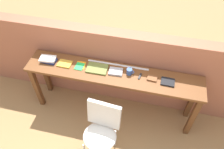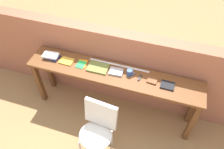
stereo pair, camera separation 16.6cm
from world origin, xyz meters
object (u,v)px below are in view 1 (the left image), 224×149
Objects in this scene: mug at (129,72)px; leather_journal_brown at (152,78)px; magazine_cycling at (65,64)px; chair_white_moulded at (101,129)px; pamphlet_pile_colourful at (80,66)px; multitool_folded at (140,76)px; book_repair_rightmost at (168,82)px; book_open_centre at (97,68)px; book_stack_leftmost at (48,60)px.

mug reaches higher than leather_journal_brown.
leather_journal_brown is at bearing 1.04° from magazine_cycling.
chair_white_moulded is 4.78× the size of pamphlet_pile_colourful.
mug is at bearing 173.14° from multitool_folded.
chair_white_moulded is at bearing -117.90° from multitool_folded.
leather_journal_brown and book_repair_rightmost have the same top height.
book_open_centre is at bearing 108.43° from chair_white_moulded.
pamphlet_pile_colourful is at bearing -179.93° from book_repair_rightmost.
multitool_folded is (0.15, -0.02, -0.04)m from mug.
book_stack_leftmost is 2.21× the size of mug.
book_stack_leftmost is at bearing 144.08° from chair_white_moulded.
multitool_folded is 0.17m from leather_journal_brown.
multitool_folded is 0.85× the size of leather_journal_brown.
book_open_centre is 0.98m from book_repair_rightmost.
chair_white_moulded is 0.85m from mug.
mug is (0.94, 0.02, 0.04)m from magazine_cycling.
mug reaches higher than chair_white_moulded.
book_repair_rightmost is (1.72, -0.02, -0.02)m from book_stack_leftmost.
mug is (0.22, 0.72, 0.40)m from chair_white_moulded.
chair_white_moulded is 0.94m from pamphlet_pile_colourful.
leather_journal_brown reaches higher than magazine_cycling.
book_open_centre is 2.25× the size of leather_journal_brown.
book_repair_rightmost is at bearing -3.13° from multitool_folded.
mug reaches higher than book_open_centre.
pamphlet_pile_colourful is 0.71m from mug.
book_repair_rightmost reaches higher than multitool_folded.
multitool_folded reaches higher than pamphlet_pile_colourful.
mug reaches higher than pamphlet_pile_colourful.
book_stack_leftmost is 0.48m from pamphlet_pile_colourful.
leather_journal_brown is 0.21m from book_repair_rightmost.
leather_journal_brown is 0.72× the size of book_repair_rightmost.
mug is (0.46, 0.01, 0.03)m from book_open_centre.
book_open_centre reaches higher than pamphlet_pile_colourful.
book_repair_rightmost reaches higher than magazine_cycling.
magazine_cycling is 1.51× the size of leather_journal_brown.
magazine_cycling is 1.79× the size of multitool_folded.
chair_white_moulded is 0.83m from book_open_centre.
pamphlet_pile_colourful is 1.69× the size of multitool_folded.
magazine_cycling is 0.23m from pamphlet_pile_colourful.
mug is at bearing 72.87° from chair_white_moulded.
book_stack_leftmost is at bearing -179.21° from mug.
leather_journal_brown is (0.32, -0.02, -0.03)m from mug.
book_open_centre is 0.46m from mug.
magazine_cycling is at bearing -178.54° from mug.
mug is at bearing 0.65° from book_open_centre.
chair_white_moulded is at bearing -107.13° from mug.
chair_white_moulded is 1.07m from book_repair_rightmost.
book_open_centre is 0.61m from multitool_folded.
book_repair_rightmost reaches higher than pamphlet_pile_colourful.
book_repair_rightmost is (0.38, -0.02, 0.00)m from multitool_folded.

